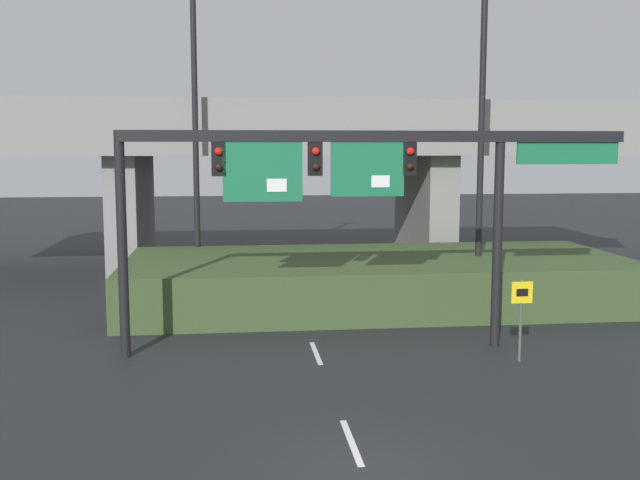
{
  "coord_description": "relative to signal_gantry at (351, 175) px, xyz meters",
  "views": [
    {
      "loc": [
        -2.26,
        -12.99,
        5.88
      ],
      "look_at": [
        0.0,
        6.88,
        3.41
      ],
      "focal_mm": 42.0,
      "sensor_mm": 36.0,
      "label": 1
    }
  ],
  "objects": [
    {
      "name": "signal_gantry",
      "position": [
        0.0,
        0.0,
        0.0
      ],
      "size": [
        14.61,
        0.44,
        6.37
      ],
      "color": "black",
      "rests_on": "ground"
    },
    {
      "name": "parked_sedan_mid_right",
      "position": [
        11.39,
        5.72,
        -4.46
      ],
      "size": [
        4.81,
        2.76,
        1.44
      ],
      "rotation": [
        0.0,
        0.0,
        0.2
      ],
      "color": "gray",
      "rests_on": "ground"
    },
    {
      "name": "highway_light_pole_near",
      "position": [
        -4.87,
        10.23,
        3.08
      ],
      "size": [
        0.7,
        0.36,
        15.65
      ],
      "color": "black",
      "rests_on": "ground"
    },
    {
      "name": "highway_light_pole_far",
      "position": [
        5.9,
        6.33,
        2.94
      ],
      "size": [
        0.7,
        0.36,
        15.36
      ],
      "color": "black",
      "rests_on": "ground"
    },
    {
      "name": "grass_embankment",
      "position": [
        1.99,
        6.46,
        -4.23
      ],
      "size": [
        18.69,
        7.91,
        1.79
      ],
      "color": "#384C28",
      "rests_on": "ground"
    },
    {
      "name": "lane_markings",
      "position": [
        -1.03,
        3.13,
        -5.12
      ],
      "size": [
        0.14,
        35.47,
        0.01
      ],
      "color": "silver",
      "rests_on": "ground"
    },
    {
      "name": "parked_sedan_near_right",
      "position": [
        8.61,
        4.83,
        -4.45
      ],
      "size": [
        4.27,
        1.84,
        1.45
      ],
      "rotation": [
        0.0,
        0.0,
        -0.01
      ],
      "color": "maroon",
      "rests_on": "ground"
    },
    {
      "name": "ground_plane",
      "position": [
        -1.03,
        -8.07,
        -5.12
      ],
      "size": [
        160.0,
        160.0,
        0.0
      ],
      "primitive_type": "plane",
      "color": "black"
    },
    {
      "name": "speed_limit_sign",
      "position": [
        4.48,
        -1.66,
        -3.62
      ],
      "size": [
        0.6,
        0.11,
        2.3
      ],
      "color": "#4C4C4C",
      "rests_on": "ground"
    },
    {
      "name": "overpass_bridge",
      "position": [
        -1.03,
        15.76,
        0.57
      ],
      "size": [
        34.11,
        9.41,
        8.0
      ],
      "color": "gray",
      "rests_on": "ground"
    }
  ]
}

